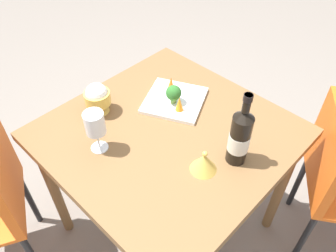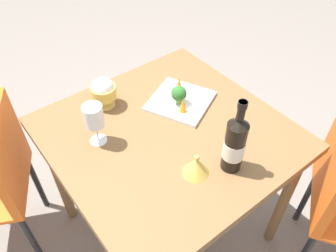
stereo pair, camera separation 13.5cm
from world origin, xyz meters
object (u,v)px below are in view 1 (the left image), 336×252
(wine_bottle, at_px, (240,137))
(wine_glass, at_px, (95,124))
(rice_bowl_lid, at_px, (204,162))
(carrot_garnish_left, at_px, (179,104))
(carrot_garnish_right, at_px, (171,83))
(serving_plate, at_px, (175,100))
(rice_bowl, at_px, (97,98))
(broccoli_floret, at_px, (174,93))
(chair_near_window, at_px, (336,172))

(wine_bottle, xyz_separation_m, wine_glass, (0.41, 0.32, 0.01))
(rice_bowl_lid, xyz_separation_m, carrot_garnish_left, (0.27, -0.16, 0.01))
(wine_glass, height_order, carrot_garnish_right, wine_glass)
(wine_bottle, distance_m, rice_bowl_lid, 0.16)
(wine_bottle, xyz_separation_m, carrot_garnish_right, (0.46, -0.13, -0.08))
(serving_plate, bearing_deg, rice_bowl, 54.86)
(rice_bowl_lid, bearing_deg, carrot_garnish_right, -31.76)
(broccoli_floret, xyz_separation_m, carrot_garnish_left, (-0.05, 0.02, -0.02))
(wine_bottle, bearing_deg, wine_glass, 37.98)
(broccoli_floret, distance_m, carrot_garnish_left, 0.06)
(chair_near_window, distance_m, carrot_garnish_right, 0.84)
(wine_glass, xyz_separation_m, serving_plate, (-0.02, -0.40, -0.12))
(wine_bottle, bearing_deg, chair_near_window, -123.38)
(broccoli_floret, bearing_deg, serving_plate, -58.85)
(broccoli_floret, relative_size, carrot_garnish_right, 1.46)
(chair_near_window, distance_m, carrot_garnish_left, 0.77)
(carrot_garnish_right, bearing_deg, wine_glass, 95.96)
(wine_glass, bearing_deg, rice_bowl, -37.71)
(serving_plate, bearing_deg, rice_bowl_lid, 148.83)
(chair_near_window, distance_m, rice_bowl, 1.10)
(rice_bowl_lid, distance_m, serving_plate, 0.40)
(carrot_garnish_left, bearing_deg, carrot_garnish_right, -33.18)
(chair_near_window, xyz_separation_m, rice_bowl, (0.86, 0.61, 0.30))
(wine_bottle, xyz_separation_m, broccoli_floret, (0.38, -0.06, -0.06))
(wine_bottle, xyz_separation_m, rice_bowl, (0.58, 0.19, -0.05))
(chair_near_window, relative_size, serving_plate, 2.55)
(rice_bowl, distance_m, carrot_garnish_left, 0.35)
(rice_bowl, bearing_deg, broccoli_floret, -128.89)
(carrot_garnish_left, xyz_separation_m, carrot_garnish_right, (0.13, -0.08, -0.00))
(wine_bottle, height_order, serving_plate, wine_bottle)
(chair_near_window, bearing_deg, wine_glass, -75.75)
(rice_bowl, bearing_deg, rice_bowl_lid, -172.78)
(chair_near_window, height_order, rice_bowl_lid, chair_near_window)
(broccoli_floret, bearing_deg, carrot_garnish_right, -40.09)
(rice_bowl, distance_m, carrot_garnish_right, 0.34)
(carrot_garnish_right, bearing_deg, broccoli_floret, 139.91)
(rice_bowl_lid, height_order, carrot_garnish_right, rice_bowl_lid)
(serving_plate, bearing_deg, carrot_garnish_left, 148.39)
(serving_plate, bearing_deg, broccoli_floret, 121.15)
(rice_bowl, xyz_separation_m, broccoli_floret, (-0.20, -0.25, -0.01))
(rice_bowl_lid, relative_size, carrot_garnish_right, 1.70)
(wine_glass, height_order, broccoli_floret, wine_glass)
(wine_bottle, height_order, carrot_garnish_right, wine_bottle)
(wine_bottle, bearing_deg, broccoli_floret, -9.53)
(wine_bottle, xyz_separation_m, rice_bowl_lid, (0.06, 0.12, -0.08))
(chair_near_window, height_order, carrot_garnish_left, chair_near_window)
(broccoli_floret, height_order, carrot_garnish_right, broccoli_floret)
(broccoli_floret, bearing_deg, chair_near_window, -151.33)
(chair_near_window, xyz_separation_m, wine_glass, (0.69, 0.75, 0.35))
(broccoli_floret, xyz_separation_m, carrot_garnish_right, (0.08, -0.06, -0.02))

